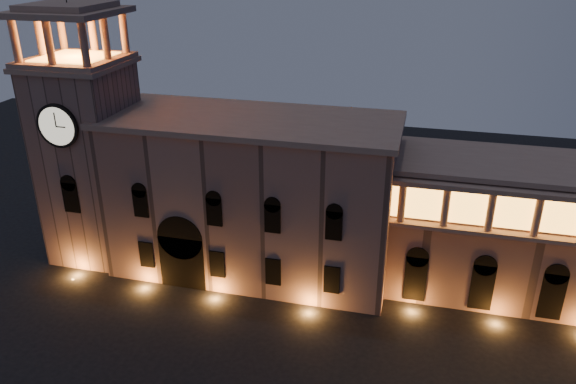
% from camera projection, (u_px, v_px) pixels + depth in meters
% --- Properties ---
extents(government_building, '(30.80, 12.80, 17.60)m').
position_uv_depth(government_building, '(251.00, 196.00, 60.66)').
color(government_building, '#8B665B').
rests_on(government_building, ground).
extents(clock_tower, '(9.80, 9.80, 32.40)m').
position_uv_depth(clock_tower, '(90.00, 153.00, 62.39)').
color(clock_tower, '#8B665B').
rests_on(clock_tower, ground).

